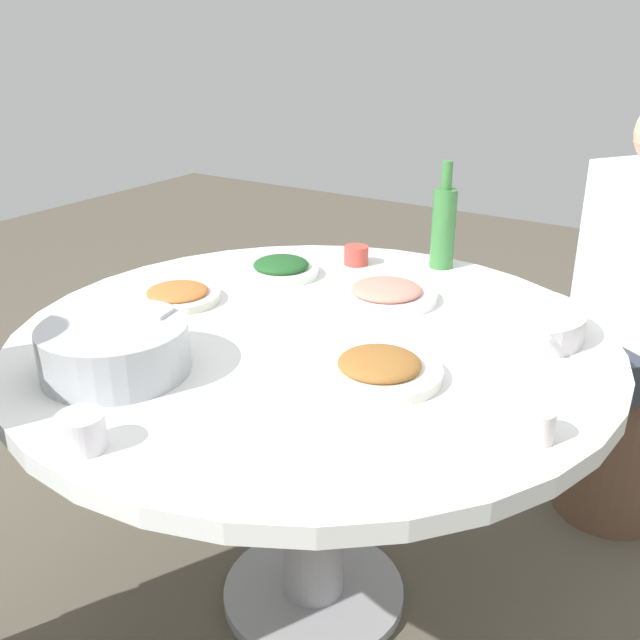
{
  "coord_description": "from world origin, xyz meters",
  "views": [
    {
      "loc": [
        -0.81,
        1.23,
        1.4
      ],
      "look_at": [
        -0.04,
        0.03,
        0.8
      ],
      "focal_mm": 40.74,
      "sensor_mm": 36.0,
      "label": 1
    }
  ],
  "objects_px": {
    "dish_shrimp": "(386,293)",
    "tea_cup_far": "(535,425)",
    "soup_bowl": "(517,321)",
    "dish_stirfry": "(379,368)",
    "dish_greens": "(281,268)",
    "green_bottle": "(444,225)",
    "rice_bowl": "(115,348)",
    "tea_cup_near": "(356,255)",
    "stool_for_diner_right": "(617,443)",
    "dish_tofu_braise": "(178,295)",
    "round_dining_table": "(313,386)",
    "tea_cup_side": "(82,432)"
  },
  "relations": [
    {
      "from": "tea_cup_side",
      "to": "stool_for_diner_right",
      "type": "height_order",
      "value": "tea_cup_side"
    },
    {
      "from": "soup_bowl",
      "to": "stool_for_diner_right",
      "type": "bearing_deg",
      "value": -107.6
    },
    {
      "from": "soup_bowl",
      "to": "dish_stirfry",
      "type": "relative_size",
      "value": 1.18
    },
    {
      "from": "tea_cup_far",
      "to": "green_bottle",
      "type": "bearing_deg",
      "value": -56.28
    },
    {
      "from": "dish_stirfry",
      "to": "green_bottle",
      "type": "xyz_separation_m",
      "value": [
        0.18,
        -0.69,
        0.1
      ]
    },
    {
      "from": "rice_bowl",
      "to": "dish_shrimp",
      "type": "height_order",
      "value": "rice_bowl"
    },
    {
      "from": "dish_shrimp",
      "to": "dish_stirfry",
      "type": "bearing_deg",
      "value": 116.1
    },
    {
      "from": "rice_bowl",
      "to": "soup_bowl",
      "type": "xyz_separation_m",
      "value": [
        -0.6,
        -0.61,
        -0.02
      ]
    },
    {
      "from": "dish_stirfry",
      "to": "tea_cup_side",
      "type": "bearing_deg",
      "value": 59.32
    },
    {
      "from": "green_bottle",
      "to": "tea_cup_far",
      "type": "height_order",
      "value": "green_bottle"
    },
    {
      "from": "dish_tofu_braise",
      "to": "tea_cup_near",
      "type": "xyz_separation_m",
      "value": [
        -0.22,
        -0.48,
        0.01
      ]
    },
    {
      "from": "dish_tofu_braise",
      "to": "green_bottle",
      "type": "bearing_deg",
      "value": -126.32
    },
    {
      "from": "rice_bowl",
      "to": "tea_cup_far",
      "type": "height_order",
      "value": "rice_bowl"
    },
    {
      "from": "round_dining_table",
      "to": "rice_bowl",
      "type": "distance_m",
      "value": 0.47
    },
    {
      "from": "rice_bowl",
      "to": "green_bottle",
      "type": "distance_m",
      "value": 0.98
    },
    {
      "from": "soup_bowl",
      "to": "tea_cup_side",
      "type": "height_order",
      "value": "same"
    },
    {
      "from": "green_bottle",
      "to": "tea_cup_near",
      "type": "relative_size",
      "value": 4.3
    },
    {
      "from": "round_dining_table",
      "to": "dish_greens",
      "type": "relative_size",
      "value": 6.58
    },
    {
      "from": "tea_cup_far",
      "to": "stool_for_diner_right",
      "type": "xyz_separation_m",
      "value": [
        -0.01,
        -0.97,
        -0.55
      ]
    },
    {
      "from": "dish_greens",
      "to": "dish_stirfry",
      "type": "height_order",
      "value": "same"
    },
    {
      "from": "soup_bowl",
      "to": "tea_cup_side",
      "type": "xyz_separation_m",
      "value": [
        0.43,
        0.83,
        0.0
      ]
    },
    {
      "from": "dish_tofu_braise",
      "to": "soup_bowl",
      "type": "bearing_deg",
      "value": -161.23
    },
    {
      "from": "tea_cup_near",
      "to": "tea_cup_far",
      "type": "bearing_deg",
      "value": 138.05
    },
    {
      "from": "dish_stirfry",
      "to": "soup_bowl",
      "type": "bearing_deg",
      "value": -113.18
    },
    {
      "from": "round_dining_table",
      "to": "dish_stirfry",
      "type": "bearing_deg",
      "value": 154.01
    },
    {
      "from": "tea_cup_side",
      "to": "stool_for_diner_right",
      "type": "xyz_separation_m",
      "value": [
        -0.61,
        -1.39,
        -0.55
      ]
    },
    {
      "from": "dish_greens",
      "to": "green_bottle",
      "type": "height_order",
      "value": "green_bottle"
    },
    {
      "from": "dish_tofu_braise",
      "to": "green_bottle",
      "type": "distance_m",
      "value": 0.74
    },
    {
      "from": "tea_cup_near",
      "to": "dish_greens",
      "type": "bearing_deg",
      "value": 57.62
    },
    {
      "from": "rice_bowl",
      "to": "round_dining_table",
      "type": "bearing_deg",
      "value": -120.73
    },
    {
      "from": "round_dining_table",
      "to": "soup_bowl",
      "type": "xyz_separation_m",
      "value": [
        -0.38,
        -0.24,
        0.16
      ]
    },
    {
      "from": "round_dining_table",
      "to": "dish_greens",
      "type": "height_order",
      "value": "dish_greens"
    },
    {
      "from": "dish_stirfry",
      "to": "dish_shrimp",
      "type": "distance_m",
      "value": 0.42
    },
    {
      "from": "stool_for_diner_right",
      "to": "dish_shrimp",
      "type": "bearing_deg",
      "value": 46.27
    },
    {
      "from": "rice_bowl",
      "to": "tea_cup_near",
      "type": "bearing_deg",
      "value": -94.03
    },
    {
      "from": "dish_shrimp",
      "to": "tea_cup_side",
      "type": "relative_size",
      "value": 3.19
    },
    {
      "from": "rice_bowl",
      "to": "dish_shrimp",
      "type": "bearing_deg",
      "value": -112.47
    },
    {
      "from": "round_dining_table",
      "to": "tea_cup_side",
      "type": "distance_m",
      "value": 0.61
    },
    {
      "from": "dish_greens",
      "to": "tea_cup_far",
      "type": "height_order",
      "value": "tea_cup_far"
    },
    {
      "from": "rice_bowl",
      "to": "dish_tofu_braise",
      "type": "bearing_deg",
      "value": -64.66
    },
    {
      "from": "dish_shrimp",
      "to": "tea_cup_far",
      "type": "relative_size",
      "value": 3.82
    },
    {
      "from": "green_bottle",
      "to": "tea_cup_far",
      "type": "bearing_deg",
      "value": 123.72
    },
    {
      "from": "stool_for_diner_right",
      "to": "rice_bowl",
      "type": "bearing_deg",
      "value": 56.48
    },
    {
      "from": "dish_shrimp",
      "to": "tea_cup_far",
      "type": "height_order",
      "value": "tea_cup_far"
    },
    {
      "from": "dish_tofu_braise",
      "to": "stool_for_diner_right",
      "type": "relative_size",
      "value": 0.45
    },
    {
      "from": "dish_greens",
      "to": "green_bottle",
      "type": "distance_m",
      "value": 0.46
    },
    {
      "from": "rice_bowl",
      "to": "stool_for_diner_right",
      "type": "xyz_separation_m",
      "value": [
        -0.77,
        -1.17,
        -0.57
      ]
    },
    {
      "from": "tea_cup_far",
      "to": "tea_cup_side",
      "type": "xyz_separation_m",
      "value": [
        0.6,
        0.42,
        0.0
      ]
    },
    {
      "from": "tea_cup_near",
      "to": "round_dining_table",
      "type": "bearing_deg",
      "value": 108.88
    },
    {
      "from": "dish_greens",
      "to": "soup_bowl",
      "type": "bearing_deg",
      "value": 177.2
    }
  ]
}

